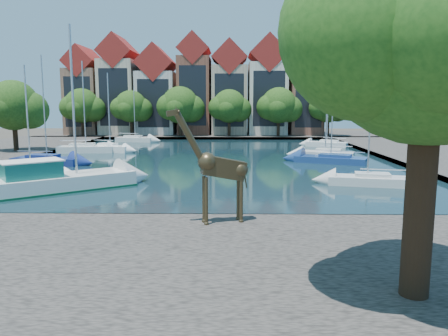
% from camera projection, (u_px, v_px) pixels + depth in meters
% --- Properties ---
extents(ground, '(160.00, 160.00, 0.00)m').
position_uv_depth(ground, '(183.00, 223.00, 21.40)').
color(ground, '#38332B').
rests_on(ground, ground).
extents(water_basin, '(38.00, 50.00, 0.08)m').
position_uv_depth(water_basin, '(209.00, 160.00, 45.13)').
color(water_basin, black).
rests_on(water_basin, ground).
extents(near_quay, '(50.00, 14.00, 0.50)m').
position_uv_depth(near_quay, '(160.00, 274.00, 14.44)').
color(near_quay, '#504A45').
rests_on(near_quay, ground).
extents(far_quay, '(60.00, 16.00, 0.50)m').
position_uv_depth(far_quay, '(218.00, 135.00, 76.74)').
color(far_quay, '#504A45').
rests_on(far_quay, ground).
extents(plane_tree, '(8.32, 6.40, 10.62)m').
position_uv_depth(plane_tree, '(436.00, 32.00, 11.23)').
color(plane_tree, '#332114').
rests_on(plane_tree, near_quay).
extents(townhouse_west_end, '(5.44, 9.18, 14.93)m').
position_uv_depth(townhouse_west_end, '(86.00, 94.00, 76.05)').
color(townhouse_west_end, '#825B47').
rests_on(townhouse_west_end, far_quay).
extents(townhouse_west_mid, '(5.94, 9.18, 16.79)m').
position_uv_depth(townhouse_west_mid, '(120.00, 89.00, 75.82)').
color(townhouse_west_mid, beige).
rests_on(townhouse_west_mid, far_quay).
extents(townhouse_west_inner, '(6.43, 9.18, 15.15)m').
position_uv_depth(townhouse_west_inner, '(158.00, 94.00, 75.85)').
color(townhouse_west_inner, beige).
rests_on(townhouse_west_inner, far_quay).
extents(townhouse_center, '(5.44, 9.18, 16.93)m').
position_uv_depth(townhouse_center, '(195.00, 88.00, 75.59)').
color(townhouse_center, brown).
rests_on(townhouse_center, far_quay).
extents(townhouse_east_inner, '(5.94, 9.18, 15.79)m').
position_uv_depth(townhouse_east_inner, '(229.00, 92.00, 75.58)').
color(townhouse_east_inner, tan).
rests_on(townhouse_east_inner, far_quay).
extents(townhouse_east_mid, '(6.43, 9.18, 16.65)m').
position_uv_depth(townhouse_east_mid, '(267.00, 90.00, 75.42)').
color(townhouse_east_mid, beige).
rests_on(townhouse_east_mid, far_quay).
extents(townhouse_east_end, '(5.44, 9.18, 14.43)m').
position_uv_depth(townhouse_east_end, '(304.00, 95.00, 75.46)').
color(townhouse_east_end, brown).
rests_on(townhouse_east_end, far_quay).
extents(far_tree_far_west, '(7.28, 5.60, 7.68)m').
position_uv_depth(far_tree_far_west, '(82.00, 107.00, 70.92)').
color(far_tree_far_west, '#332114').
rests_on(far_tree_far_west, far_quay).
extents(far_tree_west, '(6.76, 5.20, 7.36)m').
position_uv_depth(far_tree_west, '(131.00, 108.00, 70.81)').
color(far_tree_west, '#332114').
rests_on(far_tree_west, far_quay).
extents(far_tree_mid_west, '(7.80, 6.00, 8.00)m').
position_uv_depth(far_tree_mid_west, '(181.00, 106.00, 70.64)').
color(far_tree_mid_west, '#332114').
rests_on(far_tree_mid_west, far_quay).
extents(far_tree_mid_east, '(7.02, 5.40, 7.52)m').
position_uv_depth(far_tree_mid_east, '(230.00, 107.00, 70.53)').
color(far_tree_mid_east, '#332114').
rests_on(far_tree_mid_east, far_quay).
extents(far_tree_east, '(7.54, 5.80, 7.84)m').
position_uv_depth(far_tree_east, '(279.00, 107.00, 70.39)').
color(far_tree_east, '#332114').
rests_on(far_tree_east, far_quay).
extents(far_tree_far_east, '(6.76, 5.20, 7.36)m').
position_uv_depth(far_tree_far_east, '(329.00, 108.00, 70.28)').
color(far_tree_far_east, '#332114').
rests_on(far_tree_far_east, far_quay).
extents(side_tree_left_far, '(7.28, 5.60, 7.88)m').
position_uv_depth(side_tree_left_far, '(14.00, 107.00, 48.65)').
color(side_tree_left_far, '#332114').
rests_on(side_tree_left_far, left_quay).
extents(giraffe_statue, '(3.52, 1.37, 5.11)m').
position_uv_depth(giraffe_statue, '(218.00, 168.00, 19.36)').
color(giraffe_statue, '#3E331F').
rests_on(giraffe_statue, near_quay).
extents(motorsailer, '(9.42, 8.15, 10.81)m').
position_uv_depth(motorsailer, '(55.00, 179.00, 28.70)').
color(motorsailer, silver).
rests_on(motorsailer, water_basin).
extents(sailboat_left_a, '(5.82, 2.06, 8.37)m').
position_uv_depth(sailboat_left_a, '(31.00, 177.00, 31.28)').
color(sailboat_left_a, white).
rests_on(sailboat_left_a, water_basin).
extents(sailboat_left_b, '(6.52, 2.97, 10.10)m').
position_uv_depth(sailboat_left_b, '(47.00, 159.00, 41.04)').
color(sailboat_left_b, navy).
rests_on(sailboat_left_b, water_basin).
extents(sailboat_left_c, '(6.55, 2.97, 10.49)m').
position_uv_depth(sailboat_left_c, '(86.00, 147.00, 51.07)').
color(sailboat_left_c, silver).
rests_on(sailboat_left_c, water_basin).
extents(sailboat_left_d, '(5.12, 3.00, 9.18)m').
position_uv_depth(sailboat_left_d, '(110.00, 147.00, 51.63)').
color(sailboat_left_d, white).
rests_on(sailboat_left_d, water_basin).
extents(sailboat_left_e, '(5.96, 3.16, 8.05)m').
position_uv_depth(sailboat_left_e, '(135.00, 138.00, 65.02)').
color(sailboat_left_e, silver).
rests_on(sailboat_left_e, water_basin).
extents(sailboat_right_a, '(5.67, 2.99, 9.80)m').
position_uv_depth(sailboat_right_a, '(367.00, 178.00, 30.89)').
color(sailboat_right_a, silver).
rests_on(sailboat_right_a, water_basin).
extents(sailboat_right_b, '(7.10, 4.83, 10.70)m').
position_uv_depth(sailboat_right_b, '(331.00, 158.00, 42.24)').
color(sailboat_right_b, navy).
rests_on(sailboat_right_b, water_basin).
extents(sailboat_right_c, '(6.15, 3.93, 9.67)m').
position_uv_depth(sailboat_right_c, '(325.00, 153.00, 45.80)').
color(sailboat_right_c, silver).
rests_on(sailboat_right_c, water_basin).
extents(sailboat_right_d, '(5.57, 3.86, 8.05)m').
position_uv_depth(sailboat_right_d, '(327.00, 143.00, 57.74)').
color(sailboat_right_d, silver).
rests_on(sailboat_right_d, water_basin).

